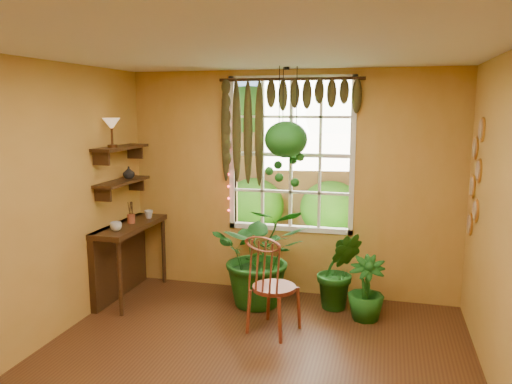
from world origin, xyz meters
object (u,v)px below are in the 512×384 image
at_px(counter_ledge, 123,251).
at_px(windsor_chair, 272,300).
at_px(potted_plant_mid, 339,270).
at_px(potted_plant_left, 261,255).
at_px(hanging_basket, 286,141).

relative_size(counter_ledge, windsor_chair, 1.01).
height_order(counter_ledge, potted_plant_mid, same).
xyz_separation_m(counter_ledge, potted_plant_mid, (2.56, 0.26, -0.10)).
bearing_deg(potted_plant_left, hanging_basket, 27.70).
relative_size(potted_plant_left, potted_plant_mid, 1.32).
relative_size(windsor_chair, potted_plant_left, 0.99).
bearing_deg(potted_plant_mid, hanging_basket, 177.69).
xyz_separation_m(windsor_chair, potted_plant_left, (-0.29, 0.68, 0.25)).
bearing_deg(counter_ledge, windsor_chair, -14.93).
xyz_separation_m(counter_ledge, windsor_chair, (1.96, -0.52, -0.21)).
relative_size(windsor_chair, hanging_basket, 0.89).
distance_m(potted_plant_left, hanging_basket, 1.32).
relative_size(potted_plant_mid, hanging_basket, 0.68).
bearing_deg(potted_plant_left, potted_plant_mid, 6.86).
xyz_separation_m(windsor_chair, potted_plant_mid, (0.59, 0.78, 0.11)).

